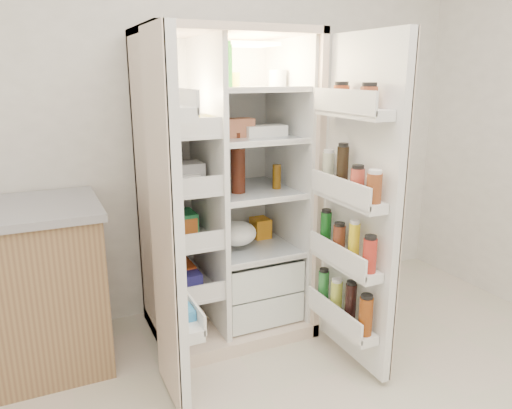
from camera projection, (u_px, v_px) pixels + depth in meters
name	position (u px, v px, depth m)	size (l,w,h in m)	color
wall_back	(191.00, 108.00, 3.06)	(4.00, 0.02, 2.70)	white
refrigerator	(225.00, 212.00, 2.96)	(0.92, 0.70, 1.80)	beige
freezer_door	(167.00, 228.00, 2.18)	(0.15, 0.40, 1.72)	white
fridge_door	(358.00, 211.00, 2.50)	(0.17, 0.58, 1.72)	white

